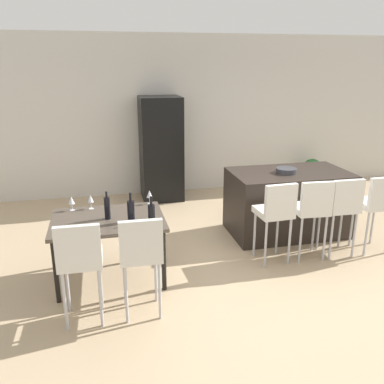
{
  "coord_description": "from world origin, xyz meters",
  "views": [
    {
      "loc": [
        -1.95,
        -4.53,
        2.4
      ],
      "look_at": [
        -0.87,
        0.22,
        0.85
      ],
      "focal_mm": 38.18,
      "sensor_mm": 36.0,
      "label": 1
    }
  ],
  "objects_px": {
    "wine_glass_left": "(90,199)",
    "bar_chair_left": "(276,210)",
    "kitchen_island": "(288,202)",
    "bar_chair_middle": "(312,207)",
    "dining_chair_near": "(80,257)",
    "wine_glass_middle": "(149,194)",
    "wine_bottle_near": "(107,208)",
    "wine_bottle_inner": "(131,211)",
    "bar_chair_right": "(342,205)",
    "dining_table": "(108,224)",
    "potted_plant": "(312,171)",
    "dining_chair_far": "(141,251)",
    "refrigerator": "(161,149)",
    "bar_chair_far": "(377,202)",
    "fruit_bowl": "(286,171)",
    "wine_glass_right": "(71,200)",
    "wine_bottle_end": "(151,213)"
  },
  "relations": [
    {
      "from": "wine_bottle_inner",
      "to": "wine_bottle_end",
      "type": "bearing_deg",
      "value": -19.75
    },
    {
      "from": "wine_bottle_near",
      "to": "wine_glass_left",
      "type": "height_order",
      "value": "wine_bottle_near"
    },
    {
      "from": "kitchen_island",
      "to": "wine_bottle_near",
      "type": "xyz_separation_m",
      "value": [
        -2.57,
        -0.81,
        0.41
      ]
    },
    {
      "from": "dining_chair_near",
      "to": "wine_bottle_near",
      "type": "distance_m",
      "value": 0.87
    },
    {
      "from": "bar_chair_left",
      "to": "refrigerator",
      "type": "xyz_separation_m",
      "value": [
        -0.96,
        2.85,
        0.22
      ]
    },
    {
      "from": "bar_chair_left",
      "to": "wine_glass_right",
      "type": "height_order",
      "value": "bar_chair_left"
    },
    {
      "from": "dining_chair_far",
      "to": "wine_bottle_inner",
      "type": "height_order",
      "value": "wine_bottle_inner"
    },
    {
      "from": "dining_chair_near",
      "to": "kitchen_island",
      "type": "bearing_deg",
      "value": 29.58
    },
    {
      "from": "bar_chair_far",
      "to": "refrigerator",
      "type": "relative_size",
      "value": 0.57
    },
    {
      "from": "bar_chair_far",
      "to": "fruit_bowl",
      "type": "xyz_separation_m",
      "value": [
        -0.89,
        0.81,
        0.26
      ]
    },
    {
      "from": "potted_plant",
      "to": "bar_chair_right",
      "type": "bearing_deg",
      "value": -112.32
    },
    {
      "from": "kitchen_island",
      "to": "bar_chair_middle",
      "type": "distance_m",
      "value": 0.9
    },
    {
      "from": "bar_chair_middle",
      "to": "dining_chair_near",
      "type": "xyz_separation_m",
      "value": [
        -2.75,
        -0.76,
        0.0
      ]
    },
    {
      "from": "kitchen_island",
      "to": "wine_bottle_inner",
      "type": "distance_m",
      "value": 2.55
    },
    {
      "from": "wine_glass_left",
      "to": "refrigerator",
      "type": "relative_size",
      "value": 0.09
    },
    {
      "from": "wine_bottle_inner",
      "to": "wine_glass_middle",
      "type": "distance_m",
      "value": 0.61
    },
    {
      "from": "dining_table",
      "to": "kitchen_island",
      "type": "bearing_deg",
      "value": 17.24
    },
    {
      "from": "wine_glass_middle",
      "to": "wine_glass_right",
      "type": "height_order",
      "value": "same"
    },
    {
      "from": "bar_chair_left",
      "to": "fruit_bowl",
      "type": "xyz_separation_m",
      "value": [
        0.5,
        0.81,
        0.26
      ]
    },
    {
      "from": "wine_glass_middle",
      "to": "wine_bottle_inner",
      "type": "bearing_deg",
      "value": -116.24
    },
    {
      "from": "kitchen_island",
      "to": "fruit_bowl",
      "type": "bearing_deg",
      "value": -149.84
    },
    {
      "from": "wine_glass_right",
      "to": "refrigerator",
      "type": "bearing_deg",
      "value": 59.65
    },
    {
      "from": "bar_chair_middle",
      "to": "wine_bottle_end",
      "type": "height_order",
      "value": "bar_chair_middle"
    },
    {
      "from": "wine_bottle_near",
      "to": "fruit_bowl",
      "type": "bearing_deg",
      "value": 17.04
    },
    {
      "from": "dining_table",
      "to": "potted_plant",
      "type": "height_order",
      "value": "dining_table"
    },
    {
      "from": "bar_chair_middle",
      "to": "wine_glass_left",
      "type": "bearing_deg",
      "value": 170.97
    },
    {
      "from": "wine_bottle_inner",
      "to": "wine_glass_left",
      "type": "distance_m",
      "value": 0.68
    },
    {
      "from": "wine_bottle_inner",
      "to": "bar_chair_right",
      "type": "bearing_deg",
      "value": 2.21
    },
    {
      "from": "bar_chair_middle",
      "to": "wine_glass_right",
      "type": "relative_size",
      "value": 6.03
    },
    {
      "from": "dining_chair_near",
      "to": "potted_plant",
      "type": "distance_m",
      "value": 5.64
    },
    {
      "from": "kitchen_island",
      "to": "wine_glass_left",
      "type": "xyz_separation_m",
      "value": [
        -2.76,
        -0.44,
        0.4
      ]
    },
    {
      "from": "wine_bottle_end",
      "to": "wine_glass_left",
      "type": "distance_m",
      "value": 0.88
    },
    {
      "from": "wine_glass_left",
      "to": "bar_chair_left",
      "type": "bearing_deg",
      "value": -10.98
    },
    {
      "from": "wine_bottle_end",
      "to": "wine_glass_middle",
      "type": "distance_m",
      "value": 0.63
    },
    {
      "from": "bar_chair_right",
      "to": "fruit_bowl",
      "type": "height_order",
      "value": "bar_chair_right"
    },
    {
      "from": "dining_chair_near",
      "to": "wine_glass_middle",
      "type": "xyz_separation_m",
      "value": [
        0.8,
        1.2,
        0.17
      ]
    },
    {
      "from": "wine_glass_middle",
      "to": "fruit_bowl",
      "type": "distance_m",
      "value": 2.01
    },
    {
      "from": "wine_bottle_near",
      "to": "wine_glass_left",
      "type": "distance_m",
      "value": 0.42
    },
    {
      "from": "kitchen_island",
      "to": "bar_chair_middle",
      "type": "bearing_deg",
      "value": -96.69
    },
    {
      "from": "refrigerator",
      "to": "fruit_bowl",
      "type": "relative_size",
      "value": 6.36
    },
    {
      "from": "wine_glass_middle",
      "to": "kitchen_island",
      "type": "bearing_deg",
      "value": 11.39
    },
    {
      "from": "wine_bottle_end",
      "to": "fruit_bowl",
      "type": "relative_size",
      "value": 1.03
    },
    {
      "from": "wine_bottle_near",
      "to": "wine_glass_left",
      "type": "bearing_deg",
      "value": 116.24
    },
    {
      "from": "dining_chair_near",
      "to": "refrigerator",
      "type": "relative_size",
      "value": 0.57
    },
    {
      "from": "dining_chair_far",
      "to": "refrigerator",
      "type": "distance_m",
      "value": 3.7
    },
    {
      "from": "dining_chair_near",
      "to": "dining_chair_far",
      "type": "bearing_deg",
      "value": 0.0
    },
    {
      "from": "bar_chair_middle",
      "to": "wine_bottle_near",
      "type": "bearing_deg",
      "value": 178.88
    },
    {
      "from": "bar_chair_far",
      "to": "kitchen_island",
      "type": "bearing_deg",
      "value": 133.22
    },
    {
      "from": "bar_chair_middle",
      "to": "wine_bottle_inner",
      "type": "bearing_deg",
      "value": -177.38
    },
    {
      "from": "bar_chair_left",
      "to": "potted_plant",
      "type": "distance_m",
      "value": 3.53
    }
  ]
}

